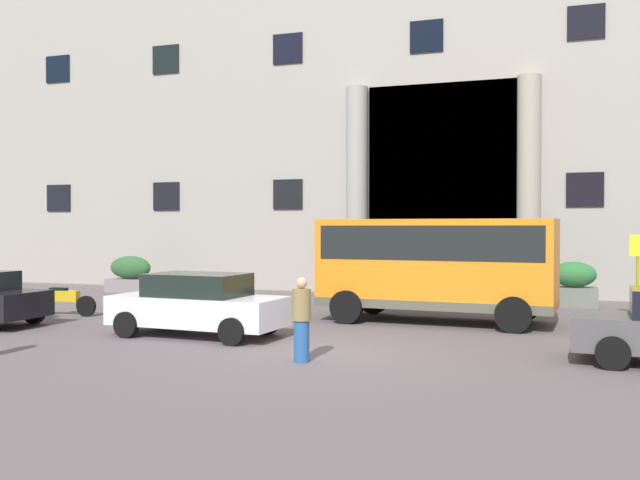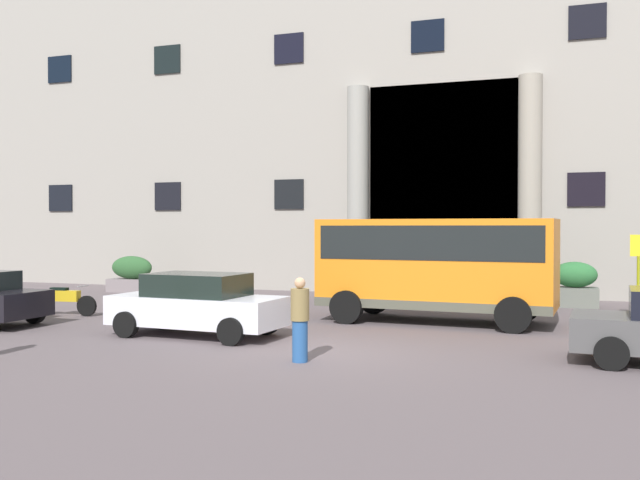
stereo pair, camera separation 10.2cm
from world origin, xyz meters
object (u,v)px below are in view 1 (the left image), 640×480
Objects in this scene: orange_minibus at (437,261)px; hedge_planter_far_west at (455,281)px; hedge_planter_far_east at (574,285)px; hedge_planter_west at (131,275)px; parked_coupe_end at (198,304)px; pedestrian_child_trailing at (302,320)px; bus_stop_sign at (638,267)px; motorcycle_far_end at (63,300)px; motorcycle_near_kerb at (168,306)px.

hedge_planter_far_west is at bearing 96.34° from orange_minibus.
orange_minibus reaches higher than hedge_planter_far_east.
orange_minibus is 4.33× the size of hedge_planter_far_east.
orange_minibus is at bearing -20.43° from hedge_planter_west.
hedge_planter_far_east is (3.90, -0.15, -0.03)m from hedge_planter_far_west.
pedestrian_child_trailing reaches higher than parked_coupe_end.
bus_stop_sign is (5.23, 2.11, -0.19)m from orange_minibus.
hedge_planter_far_west is 1.06× the size of motorcycle_far_end.
hedge_planter_far_west is 1.47× the size of hedge_planter_far_east.
hedge_planter_far_west is at bearing 67.61° from parked_coupe_end.
bus_stop_sign is 12.08m from parked_coupe_end.
hedge_planter_far_east is at bearing 49.78° from motorcycle_near_kerb.
motorcycle_near_kerb is at bearing -156.48° from orange_minibus.
pedestrian_child_trailing is (-5.16, -11.69, 0.11)m from hedge_planter_far_east.
pedestrian_child_trailing is at bearing -28.54° from parked_coupe_end.
hedge_planter_far_west is 11.91m from pedestrian_child_trailing.
motorcycle_near_kerb is (-10.50, -7.75, -0.25)m from hedge_planter_far_east.
motorcycle_far_end is (-15.89, -4.23, -1.03)m from bus_stop_sign.
hedge_planter_far_west reaches higher than hedge_planter_west.
motorcycle_near_kerb is at bearing -80.26° from pedestrian_child_trailing.
bus_stop_sign reaches higher than parked_coupe_end.
orange_minibus is at bearing -87.05° from hedge_planter_far_west.
pedestrian_child_trailing is at bearing -113.82° from hedge_planter_far_east.
hedge_planter_west is 9.64m from motorcycle_near_kerb.
bus_stop_sign is 1.63× the size of hedge_planter_far_east.
pedestrian_child_trailing is at bearing -23.06° from motorcycle_near_kerb.
hedge_planter_far_west is 10.75m from parked_coupe_end.
bus_stop_sign reaches higher than motorcycle_near_kerb.
orange_minibus reaches higher than parked_coupe_end.
pedestrian_child_trailing is (11.53, -11.33, 0.12)m from hedge_planter_west.
hedge_planter_far_west is 12.80m from hedge_planter_west.
hedge_planter_far_east is 0.72× the size of motorcycle_near_kerb.
hedge_planter_far_west is 1.32× the size of pedestrian_child_trailing.
parked_coupe_end reaches higher than hedge_planter_west.
orange_minibus is 5.64m from bus_stop_sign.
bus_stop_sign is at bearing -62.75° from hedge_planter_far_east.
motorcycle_near_kerb and motorcycle_far_end have the same top height.
parked_coupe_end is at bearing -29.72° from motorcycle_near_kerb.
parked_coupe_end is at bearing -132.19° from hedge_planter_far_east.
hedge_planter_far_east is at bearing 21.69° from motorcycle_far_end.
hedge_planter_far_west is at bearing 63.44° from motorcycle_near_kerb.
parked_coupe_end is (8.07, -9.15, 0.06)m from hedge_planter_west.
hedge_planter_far_east is 12.84m from parked_coupe_end.
motorcycle_near_kerb is at bearing -143.57° from hedge_planter_far_east.
hedge_planter_west is 1.15× the size of pedestrian_child_trailing.
hedge_planter_west is 7.40m from motorcycle_far_end.
hedge_planter_west is at bearing -88.37° from pedestrian_child_trailing.
bus_stop_sign reaches higher than hedge_planter_far_east.
motorcycle_far_end is (-14.28, -7.36, -0.25)m from hedge_planter_far_east.
parked_coupe_end is 2.62× the size of pedestrian_child_trailing.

